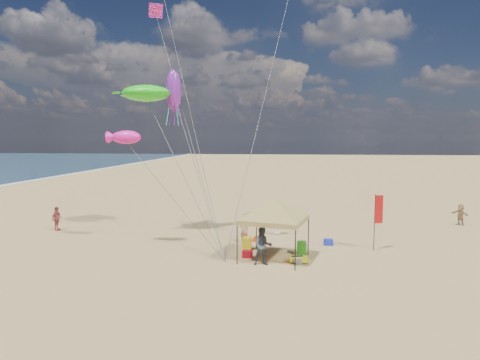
# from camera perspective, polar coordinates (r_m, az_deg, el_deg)

# --- Properties ---
(ground) EXTENTS (280.00, 280.00, 0.00)m
(ground) POSITION_cam_1_polar(r_m,az_deg,el_deg) (21.32, -0.94, -11.58)
(ground) COLOR tan
(ground) RESTS_ON ground
(canopy_tent) EXTENTS (5.85, 5.85, 3.73)m
(canopy_tent) POSITION_cam_1_polar(r_m,az_deg,el_deg) (21.81, 4.71, -2.83)
(canopy_tent) COLOR black
(canopy_tent) RESTS_ON ground
(feather_flag) EXTENTS (0.48, 0.14, 3.21)m
(feather_flag) POSITION_cam_1_polar(r_m,az_deg,el_deg) (24.90, 18.22, -4.28)
(feather_flag) COLOR black
(feather_flag) RESTS_ON ground
(cooler_red) EXTENTS (0.54, 0.38, 0.38)m
(cooler_red) POSITION_cam_1_polar(r_m,az_deg,el_deg) (22.64, 1.02, -10.04)
(cooler_red) COLOR #A50D1B
(cooler_red) RESTS_ON ground
(cooler_blue) EXTENTS (0.54, 0.38, 0.38)m
(cooler_blue) POSITION_cam_1_polar(r_m,az_deg,el_deg) (25.66, 11.92, -8.27)
(cooler_blue) COLOR #1629BA
(cooler_blue) RESTS_ON ground
(bag_navy) EXTENTS (0.69, 0.54, 0.36)m
(bag_navy) POSITION_cam_1_polar(r_m,az_deg,el_deg) (21.98, 7.75, -10.61)
(bag_navy) COLOR #0C1836
(bag_navy) RESTS_ON ground
(bag_orange) EXTENTS (0.54, 0.69, 0.36)m
(bag_orange) POSITION_cam_1_polar(r_m,az_deg,el_deg) (26.03, 2.37, -7.96)
(bag_orange) COLOR #E6530C
(bag_orange) RESTS_ON ground
(chair_green) EXTENTS (0.50, 0.50, 0.70)m
(chair_green) POSITION_cam_1_polar(r_m,az_deg,el_deg) (23.47, 8.38, -9.12)
(chair_green) COLOR #298618
(chair_green) RESTS_ON ground
(chair_yellow) EXTENTS (0.50, 0.50, 0.70)m
(chair_yellow) POSITION_cam_1_polar(r_m,az_deg,el_deg) (24.16, 0.95, -8.63)
(chair_yellow) COLOR yellow
(chair_yellow) RESTS_ON ground
(crate_grey) EXTENTS (0.34, 0.30, 0.28)m
(crate_grey) POSITION_cam_1_polar(r_m,az_deg,el_deg) (21.81, 7.92, -10.85)
(crate_grey) COLOR slate
(crate_grey) RESTS_ON ground
(beach_cart) EXTENTS (0.90, 0.50, 0.24)m
(beach_cart) POSITION_cam_1_polar(r_m,az_deg,el_deg) (21.97, 7.99, -10.56)
(beach_cart) COLOR #FEF11C
(beach_cart) RESTS_ON ground
(person_near_a) EXTENTS (0.68, 0.62, 1.55)m
(person_near_a) POSITION_cam_1_polar(r_m,az_deg,el_deg) (25.68, 0.56, -6.78)
(person_near_a) COLOR tan
(person_near_a) RESTS_ON ground
(person_near_b) EXTENTS (1.06, 0.90, 1.93)m
(person_near_b) POSITION_cam_1_polar(r_m,az_deg,el_deg) (21.19, 3.13, -8.99)
(person_near_b) COLOR #38414D
(person_near_b) RESTS_ON ground
(person_near_c) EXTENTS (1.21, 0.91, 1.66)m
(person_near_c) POSITION_cam_1_polar(r_m,az_deg,el_deg) (27.71, 5.09, -5.76)
(person_near_c) COLOR white
(person_near_c) RESTS_ON ground
(person_far_a) EXTENTS (0.46, 1.00, 1.66)m
(person_far_a) POSITION_cam_1_polar(r_m,az_deg,el_deg) (31.49, -23.68, -4.83)
(person_far_a) COLOR #A74043
(person_far_a) RESTS_ON ground
(person_far_c) EXTENTS (1.15, 1.48, 1.57)m
(person_far_c) POSITION_cam_1_polar(r_m,az_deg,el_deg) (34.55, 27.79, -4.19)
(person_far_c) COLOR tan
(person_far_c) RESTS_ON ground
(turtle_kite) EXTENTS (3.53, 3.04, 1.04)m
(turtle_kite) POSITION_cam_1_polar(r_m,az_deg,el_deg) (27.94, -12.66, 11.44)
(turtle_kite) COLOR #1FDD18
(turtle_kite) RESTS_ON ground
(fish_kite) EXTENTS (1.74, 0.90, 0.77)m
(fish_kite) POSITION_cam_1_polar(r_m,az_deg,el_deg) (24.75, -15.20, 5.64)
(fish_kite) COLOR #FF18AE
(fish_kite) RESTS_ON ground
(squid_kite) EXTENTS (1.06, 1.06, 2.64)m
(squid_kite) POSITION_cam_1_polar(r_m,az_deg,el_deg) (28.04, -9.04, 11.94)
(squid_kite) COLOR purple
(squid_kite) RESTS_ON ground
(stunt_kite_pink) EXTENTS (1.22, 0.92, 1.02)m
(stunt_kite_pink) POSITION_cam_1_polar(r_m,az_deg,el_deg) (37.06, -11.37, 21.65)
(stunt_kite_pink) COLOR #DE28BD
(stunt_kite_pink) RESTS_ON ground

